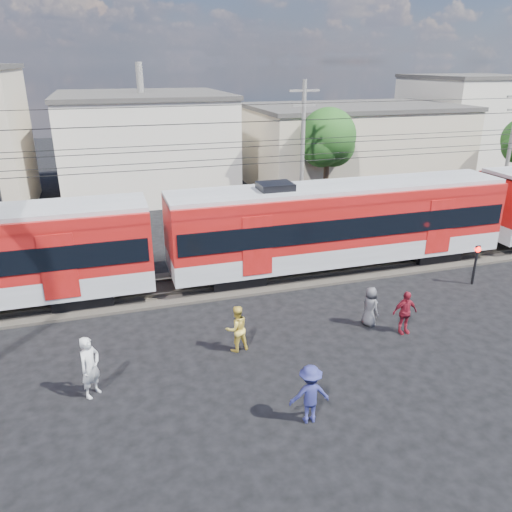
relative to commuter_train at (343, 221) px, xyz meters
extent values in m
plane|color=black|center=(-5.31, -8.00, -2.40)|extent=(120.00, 120.00, 0.00)
cube|color=#2D2823|center=(-5.31, 0.00, -2.34)|extent=(70.00, 3.40, 0.12)
cube|color=#59544C|center=(-5.31, -0.75, -2.22)|extent=(70.00, 0.12, 0.12)
cube|color=#59544C|center=(-5.31, 0.75, -2.22)|extent=(70.00, 0.12, 0.12)
cube|color=black|center=(-11.89, 0.00, -2.05)|extent=(2.40, 2.20, 0.70)
cube|color=black|center=(-5.33, 0.00, -2.05)|extent=(2.40, 2.20, 0.70)
cube|color=black|center=(4.91, 0.00, -2.05)|extent=(2.40, 2.20, 0.70)
cube|color=#94969B|center=(-0.21, 0.00, -1.25)|extent=(16.00, 3.00, 0.90)
cube|color=maroon|center=(-0.21, 0.00, 0.40)|extent=(16.00, 3.00, 2.40)
cube|color=black|center=(-0.21, 0.00, 0.15)|extent=(15.68, 3.08, 0.95)
cube|color=#94969B|center=(-0.21, 0.00, 1.65)|extent=(16.00, 2.60, 0.25)
cylinder|color=black|center=(-5.31, -0.70, 3.10)|extent=(70.00, 0.03, 0.03)
cylinder|color=black|center=(-5.31, 0.70, 3.10)|extent=(70.00, 0.03, 0.03)
cylinder|color=black|center=(-5.31, -0.70, 3.80)|extent=(70.00, 0.03, 0.03)
cylinder|color=black|center=(-5.31, 0.70, 3.80)|extent=(70.00, 0.03, 0.03)
cylinder|color=black|center=(-5.31, -3.50, 5.10)|extent=(70.00, 0.03, 0.03)
cylinder|color=black|center=(-5.31, 3.50, 5.10)|extent=(70.00, 0.03, 0.03)
cube|color=beige|center=(-7.31, 19.00, 1.10)|extent=(12.00, 12.00, 7.00)
cube|color=#3F3D3A|center=(-7.31, 19.00, 4.75)|extent=(12.24, 12.24, 0.30)
cube|color=#BDAC90|center=(8.69, 16.00, 0.60)|extent=(16.00, 10.00, 6.00)
cube|color=#3F3D3A|center=(8.69, 16.00, 3.75)|extent=(16.32, 10.20, 0.30)
cube|color=beige|center=(22.69, 20.00, 1.60)|extent=(10.00, 10.00, 8.00)
cube|color=#3F3D3A|center=(22.69, 20.00, 5.75)|extent=(10.20, 10.20, 0.30)
cylinder|color=slate|center=(0.69, 7.00, 1.85)|extent=(0.24, 0.24, 8.50)
cube|color=slate|center=(0.69, 7.00, 5.50)|extent=(1.80, 0.12, 0.12)
cube|color=slate|center=(0.69, 7.00, 4.70)|extent=(1.40, 0.12, 0.12)
cylinder|color=slate|center=(14.69, 6.00, 1.60)|extent=(0.24, 0.24, 8.00)
cylinder|color=#382619|center=(3.69, 10.00, -0.44)|extent=(0.36, 0.36, 3.92)
sphere|color=#164F18|center=(3.69, 10.00, 2.50)|extent=(3.64, 3.64, 3.64)
sphere|color=#164F18|center=(4.29, 10.30, 1.80)|extent=(2.80, 2.80, 2.80)
imported|color=silver|center=(-11.53, -6.79, -1.42)|extent=(0.83, 0.84, 1.96)
imported|color=gold|center=(-6.72, -5.63, -1.56)|extent=(0.92, 0.78, 1.68)
imported|color=navy|center=(-5.75, -9.78, -1.52)|extent=(1.19, 0.76, 1.76)
imported|color=maroon|center=(-0.52, -6.29, -1.57)|extent=(0.98, 0.41, 1.67)
imported|color=#47464B|center=(-1.45, -5.41, -1.62)|extent=(0.68, 0.87, 1.57)
cylinder|color=black|center=(4.90, -3.42, -1.54)|extent=(0.12, 0.12, 1.73)
sphere|color=#FF140C|center=(4.90, -3.42, -0.72)|extent=(0.27, 0.27, 0.27)
cube|color=black|center=(4.90, -3.42, -0.72)|extent=(0.24, 0.06, 0.34)
camera|label=1|loc=(-10.52, -20.22, 7.01)|focal=35.00mm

